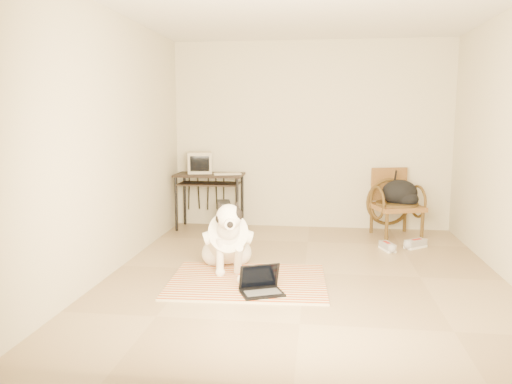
% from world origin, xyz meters
% --- Properties ---
extents(floor, '(4.50, 4.50, 0.00)m').
position_xyz_m(floor, '(0.00, 0.00, 0.00)').
color(floor, '#957C5B').
rests_on(floor, ground).
extents(ceiling, '(4.50, 4.50, 0.00)m').
position_xyz_m(ceiling, '(0.00, 0.00, 2.70)').
color(ceiling, silver).
rests_on(ceiling, wall_back).
extents(wall_back, '(4.50, 0.00, 4.50)m').
position_xyz_m(wall_back, '(0.00, 2.25, 1.35)').
color(wall_back, beige).
rests_on(wall_back, floor).
extents(wall_front, '(4.50, 0.00, 4.50)m').
position_xyz_m(wall_front, '(0.00, -2.25, 1.35)').
color(wall_front, beige).
rests_on(wall_front, floor).
extents(wall_left, '(0.00, 4.50, 4.50)m').
position_xyz_m(wall_left, '(-2.00, 0.00, 1.35)').
color(wall_left, beige).
rests_on(wall_left, floor).
extents(rug, '(1.59, 1.25, 0.02)m').
position_xyz_m(rug, '(-0.55, -0.37, 0.01)').
color(rug, '#C23508').
rests_on(rug, floor).
extents(dog, '(0.59, 1.07, 0.82)m').
position_xyz_m(dog, '(-0.82, -0.01, 0.33)').
color(dog, white).
rests_on(dog, rug).
extents(laptop, '(0.45, 0.40, 0.26)m').
position_xyz_m(laptop, '(-0.38, -0.70, 0.08)').
color(laptop, black).
rests_on(laptop, rug).
extents(computer_desk, '(0.97, 0.54, 0.81)m').
position_xyz_m(computer_desk, '(-1.44, 1.94, 0.69)').
color(computer_desk, black).
rests_on(computer_desk, floor).
extents(crt_monitor, '(0.41, 0.39, 0.31)m').
position_xyz_m(crt_monitor, '(-1.60, 2.01, 0.96)').
color(crt_monitor, tan).
rests_on(crt_monitor, computer_desk).
extents(desk_keyboard, '(0.41, 0.24, 0.03)m').
position_xyz_m(desk_keyboard, '(-1.16, 1.86, 0.82)').
color(desk_keyboard, tan).
rests_on(desk_keyboard, computer_desk).
extents(pc_tower, '(0.28, 0.46, 0.41)m').
position_xyz_m(pc_tower, '(-1.23, 1.91, 0.20)').
color(pc_tower, '#464648').
rests_on(pc_tower, floor).
extents(rattan_chair, '(0.75, 0.74, 0.92)m').
position_xyz_m(rattan_chair, '(1.17, 1.83, 0.46)').
color(rattan_chair, brown).
rests_on(rattan_chair, floor).
extents(backpack, '(0.48, 0.41, 0.35)m').
position_xyz_m(backpack, '(1.24, 1.81, 0.59)').
color(backpack, black).
rests_on(backpack, rattan_chair).
extents(sneaker_left, '(0.19, 0.30, 0.10)m').
position_xyz_m(sneaker_left, '(0.98, 1.03, 0.04)').
color(sneaker_left, white).
rests_on(sneaker_left, floor).
extents(sneaker_right, '(0.31, 0.28, 0.11)m').
position_xyz_m(sneaker_right, '(1.34, 1.19, 0.05)').
color(sneaker_right, white).
rests_on(sneaker_right, floor).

